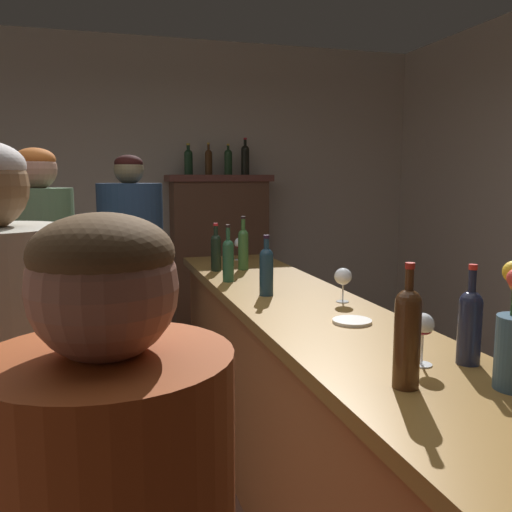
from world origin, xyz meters
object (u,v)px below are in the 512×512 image
(bar_counter, at_px, (301,408))
(display_cabinet, at_px, (219,256))
(wine_bottle_pinot, at_px, (216,250))
(patron_redhead, at_px, (43,303))
(display_bottle_midright, at_px, (245,158))
(wine_glass_rear, at_px, (343,277))
(display_bottle_left, at_px, (188,161))
(wine_bottle_chardonnay, at_px, (407,333))
(wine_glass_front, at_px, (423,327))
(display_bottle_center, at_px, (228,161))
(wine_bottle_malbec, at_px, (470,323))
(wine_glass_mid, at_px, (239,244))
(patron_tall, at_px, (132,280))
(wine_bottle_merlot, at_px, (266,269))
(cheese_plate, at_px, (352,321))
(display_bottle_midleft, at_px, (209,161))
(wine_bottle_rose, at_px, (243,247))
(wine_bottle_syrah, at_px, (228,258))
(patron_near_entrance, at_px, (1,469))

(bar_counter, xyz_separation_m, display_cabinet, (0.22, 2.76, 0.32))
(wine_bottle_pinot, bearing_deg, patron_redhead, -160.38)
(display_cabinet, xyz_separation_m, display_bottle_midright, (0.26, -0.00, 0.91))
(wine_glass_rear, distance_m, display_bottle_left, 2.87)
(wine_glass_rear, bearing_deg, wine_bottle_chardonnay, -105.75)
(wine_glass_front, relative_size, display_bottle_center, 0.56)
(wine_bottle_malbec, xyz_separation_m, wine_bottle_chardonnay, (-0.28, -0.11, 0.02))
(wine_glass_mid, bearing_deg, wine_glass_rear, -84.60)
(wine_glass_mid, relative_size, patron_tall, 0.09)
(bar_counter, relative_size, wine_bottle_chardonnay, 9.18)
(wine_bottle_merlot, distance_m, wine_glass_front, 1.08)
(display_bottle_center, relative_size, patron_redhead, 0.17)
(wine_bottle_merlot, xyz_separation_m, patron_redhead, (-1.04, 0.41, -0.19))
(display_bottle_center, bearing_deg, display_cabinet, 180.00)
(cheese_plate, distance_m, patron_redhead, 1.56)
(display_cabinet, xyz_separation_m, wine_glass_mid, (-0.17, -1.42, 0.28))
(wine_bottle_pinot, relative_size, display_bottle_center, 1.02)
(display_bottle_midleft, bearing_deg, cheese_plate, -91.23)
(wine_bottle_rose, height_order, patron_tall, patron_tall)
(wine_bottle_pinot, relative_size, patron_redhead, 0.17)
(wine_bottle_syrah, xyz_separation_m, cheese_plate, (0.27, -0.96, -0.12))
(display_bottle_midleft, distance_m, display_bottle_midright, 0.35)
(cheese_plate, xyz_separation_m, display_bottle_left, (-0.12, 3.13, 0.71))
(wine_bottle_rose, xyz_separation_m, wine_bottle_chardonnay, (-0.07, -1.96, 0.01))
(display_cabinet, height_order, display_bottle_center, display_bottle_center)
(wine_bottle_pinot, relative_size, patron_tall, 0.17)
(wine_bottle_rose, distance_m, display_bottle_center, 1.93)
(wine_glass_mid, xyz_separation_m, wine_glass_rear, (0.13, -1.38, 0.01))
(bar_counter, relative_size, cheese_plate, 20.31)
(wine_bottle_merlot, bearing_deg, wine_glass_mid, 82.05)
(wine_glass_rear, relative_size, display_bottle_center, 0.55)
(wine_bottle_chardonnay, height_order, wine_glass_front, wine_bottle_chardonnay)
(wine_glass_rear, distance_m, patron_tall, 1.52)
(display_bottle_center, bearing_deg, wine_glass_rear, -92.77)
(bar_counter, relative_size, display_bottle_midleft, 10.66)
(patron_tall, bearing_deg, wine_glass_mid, 79.88)
(wine_glass_rear, relative_size, display_bottle_midleft, 0.54)
(patron_redhead, bearing_deg, display_bottle_left, 95.54)
(wine_bottle_malbec, distance_m, display_bottle_midright, 3.72)
(wine_bottle_pinot, xyz_separation_m, display_bottle_midleft, (0.33, 1.81, 0.59))
(display_bottle_midleft, xyz_separation_m, patron_redhead, (-1.28, -2.16, -0.77))
(wine_bottle_merlot, xyz_separation_m, display_bottle_midright, (0.59, 2.56, 0.61))
(display_bottle_midright, bearing_deg, patron_tall, -126.63)
(wine_bottle_merlot, bearing_deg, wine_bottle_syrah, 103.46)
(wine_bottle_syrah, distance_m, wine_bottle_malbec, 1.54)
(wine_glass_rear, bearing_deg, display_cabinet, 89.14)
(wine_glass_rear, distance_m, display_bottle_midleft, 2.86)
(patron_near_entrance, bearing_deg, display_bottle_midright, 36.15)
(patron_near_entrance, bearing_deg, wine_bottle_chardonnay, -33.49)
(display_bottle_midleft, bearing_deg, wine_bottle_merlot, -95.35)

